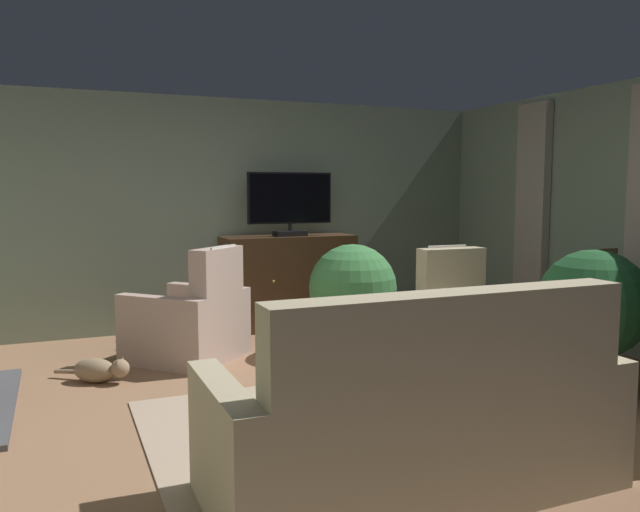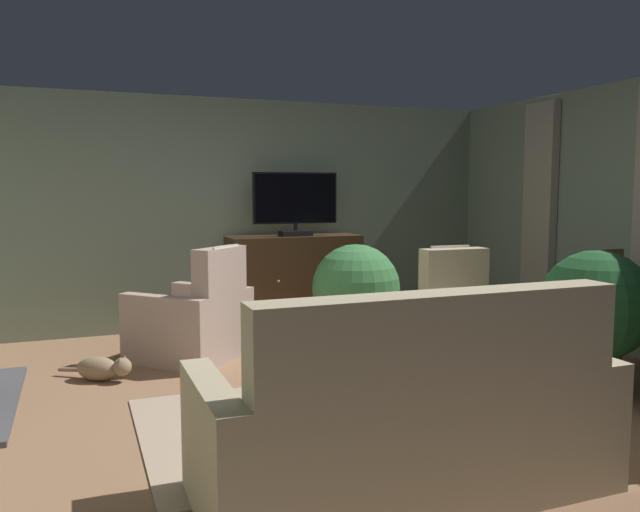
{
  "view_description": "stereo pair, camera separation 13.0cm",
  "coord_description": "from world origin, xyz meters",
  "px_view_note": "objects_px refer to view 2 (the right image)",
  "views": [
    {
      "loc": [
        -1.85,
        -4.05,
        1.55
      ],
      "look_at": [
        0.0,
        0.36,
        1.05
      ],
      "focal_mm": 35.39,
      "sensor_mm": 36.0,
      "label": 1
    },
    {
      "loc": [
        -1.73,
        -4.1,
        1.55
      ],
      "look_at": [
        0.0,
        0.36,
        1.05
      ],
      "focal_mm": 35.39,
      "sensor_mm": 36.0,
      "label": 2
    }
  ],
  "objects_px": {
    "armchair_by_fireplace": "(194,323)",
    "potted_plant_on_hearth_side": "(596,308)",
    "sofa_floral": "(410,427)",
    "coffee_table": "(345,355)",
    "cat": "(102,368)",
    "television": "(295,202)",
    "folded_newspaper": "(328,346)",
    "potted_plant_leafy_by_curtain": "(356,291)",
    "armchair_facing_sofa": "(470,336)",
    "side_chair_mid_row": "(614,310)",
    "tv_cabinet": "(294,283)",
    "tv_remote": "(343,345)"
  },
  "relations": [
    {
      "from": "potted_plant_leafy_by_curtain",
      "to": "cat",
      "type": "bearing_deg",
      "value": -178.64
    },
    {
      "from": "sofa_floral",
      "to": "armchair_facing_sofa",
      "type": "relative_size",
      "value": 2.01
    },
    {
      "from": "coffee_table",
      "to": "cat",
      "type": "distance_m",
      "value": 2.09
    },
    {
      "from": "folded_newspaper",
      "to": "armchair_facing_sofa",
      "type": "bearing_deg",
      "value": -6.11
    },
    {
      "from": "tv_remote",
      "to": "folded_newspaper",
      "type": "distance_m",
      "value": 0.11
    },
    {
      "from": "folded_newspaper",
      "to": "cat",
      "type": "height_order",
      "value": "folded_newspaper"
    },
    {
      "from": "sofa_floral",
      "to": "folded_newspaper",
      "type": "bearing_deg",
      "value": 85.95
    },
    {
      "from": "tv_remote",
      "to": "cat",
      "type": "distance_m",
      "value": 2.08
    },
    {
      "from": "coffee_table",
      "to": "folded_newspaper",
      "type": "height_order",
      "value": "folded_newspaper"
    },
    {
      "from": "television",
      "to": "coffee_table",
      "type": "height_order",
      "value": "television"
    },
    {
      "from": "potted_plant_on_hearth_side",
      "to": "tv_remote",
      "type": "bearing_deg",
      "value": 166.39
    },
    {
      "from": "television",
      "to": "potted_plant_on_hearth_side",
      "type": "xyz_separation_m",
      "value": [
        1.31,
        -3.06,
        -0.74
      ]
    },
    {
      "from": "cat",
      "to": "television",
      "type": "bearing_deg",
      "value": 31.84
    },
    {
      "from": "sofa_floral",
      "to": "cat",
      "type": "distance_m",
      "value": 2.96
    },
    {
      "from": "tv_cabinet",
      "to": "television",
      "type": "bearing_deg",
      "value": -90.0
    },
    {
      "from": "folded_newspaper",
      "to": "armchair_facing_sofa",
      "type": "relative_size",
      "value": 0.28
    },
    {
      "from": "folded_newspaper",
      "to": "potted_plant_on_hearth_side",
      "type": "relative_size",
      "value": 0.27
    },
    {
      "from": "television",
      "to": "folded_newspaper",
      "type": "xyz_separation_m",
      "value": [
        -0.65,
        -2.58,
        -0.97
      ]
    },
    {
      "from": "armchair_by_fireplace",
      "to": "potted_plant_leafy_by_curtain",
      "type": "xyz_separation_m",
      "value": [
        1.47,
        -0.36,
        0.27
      ]
    },
    {
      "from": "potted_plant_on_hearth_side",
      "to": "cat",
      "type": "height_order",
      "value": "potted_plant_on_hearth_side"
    },
    {
      "from": "armchair_facing_sofa",
      "to": "tv_cabinet",
      "type": "bearing_deg",
      "value": 108.4
    },
    {
      "from": "tv_remote",
      "to": "tv_cabinet",
      "type": "bearing_deg",
      "value": 95.89
    },
    {
      "from": "armchair_by_fireplace",
      "to": "potted_plant_on_hearth_side",
      "type": "bearing_deg",
      "value": -39.53
    },
    {
      "from": "coffee_table",
      "to": "armchair_by_fireplace",
      "type": "bearing_deg",
      "value": 113.39
    },
    {
      "from": "folded_newspaper",
      "to": "armchair_facing_sofa",
      "type": "xyz_separation_m",
      "value": [
        1.42,
        0.33,
        -0.11
      ]
    },
    {
      "from": "coffee_table",
      "to": "tv_remote",
      "type": "bearing_deg",
      "value": 84.81
    },
    {
      "from": "armchair_by_fireplace",
      "to": "side_chair_mid_row",
      "type": "bearing_deg",
      "value": -28.21
    },
    {
      "from": "television",
      "to": "coffee_table",
      "type": "xyz_separation_m",
      "value": [
        -0.55,
        -2.65,
        -1.02
      ]
    },
    {
      "from": "sofa_floral",
      "to": "armchair_facing_sofa",
      "type": "bearing_deg",
      "value": 47.83
    },
    {
      "from": "television",
      "to": "cat",
      "type": "xyz_separation_m",
      "value": [
        -2.13,
        -1.32,
        -1.31
      ]
    },
    {
      "from": "television",
      "to": "armchair_facing_sofa",
      "type": "xyz_separation_m",
      "value": [
        0.77,
        -2.26,
        -1.08
      ]
    },
    {
      "from": "television",
      "to": "cat",
      "type": "height_order",
      "value": "television"
    },
    {
      "from": "coffee_table",
      "to": "potted_plant_on_hearth_side",
      "type": "relative_size",
      "value": 0.81
    },
    {
      "from": "sofa_floral",
      "to": "armchair_by_fireplace",
      "type": "distance_m",
      "value": 3.08
    },
    {
      "from": "folded_newspaper",
      "to": "coffee_table",
      "type": "bearing_deg",
      "value": -51.7
    },
    {
      "from": "tv_cabinet",
      "to": "potted_plant_on_hearth_side",
      "type": "xyz_separation_m",
      "value": [
        1.31,
        -3.12,
        0.18
      ]
    },
    {
      "from": "tv_cabinet",
      "to": "folded_newspaper",
      "type": "relative_size",
      "value": 4.99
    },
    {
      "from": "coffee_table",
      "to": "side_chair_mid_row",
      "type": "height_order",
      "value": "side_chair_mid_row"
    },
    {
      "from": "television",
      "to": "cat",
      "type": "bearing_deg",
      "value": -148.16
    },
    {
      "from": "folded_newspaper",
      "to": "armchair_by_fireplace",
      "type": "bearing_deg",
      "value": 92.08
    },
    {
      "from": "sofa_floral",
      "to": "potted_plant_on_hearth_side",
      "type": "xyz_separation_m",
      "value": [
        2.06,
        0.87,
        0.32
      ]
    },
    {
      "from": "cat",
      "to": "armchair_by_fireplace",
      "type": "bearing_deg",
      "value": 26.88
    },
    {
      "from": "sofa_floral",
      "to": "coffee_table",
      "type": "bearing_deg",
      "value": 81.02
    },
    {
      "from": "potted_plant_leafy_by_curtain",
      "to": "cat",
      "type": "height_order",
      "value": "potted_plant_leafy_by_curtain"
    },
    {
      "from": "folded_newspaper",
      "to": "armchair_by_fireplace",
      "type": "distance_m",
      "value": 1.81
    },
    {
      "from": "coffee_table",
      "to": "cat",
      "type": "xyz_separation_m",
      "value": [
        -1.58,
        1.33,
        -0.29
      ]
    },
    {
      "from": "potted_plant_leafy_by_curtain",
      "to": "television",
      "type": "bearing_deg",
      "value": 97.35
    },
    {
      "from": "tv_remote",
      "to": "sofa_floral",
      "type": "xyz_separation_m",
      "value": [
        -0.21,
        -1.32,
        -0.1
      ]
    },
    {
      "from": "side_chair_mid_row",
      "to": "potted_plant_on_hearth_side",
      "type": "relative_size",
      "value": 0.94
    },
    {
      "from": "television",
      "to": "sofa_floral",
      "type": "height_order",
      "value": "television"
    }
  ]
}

